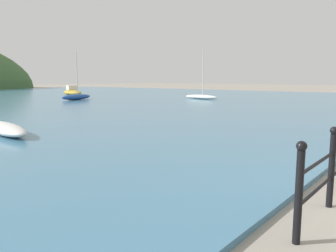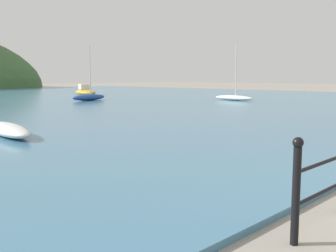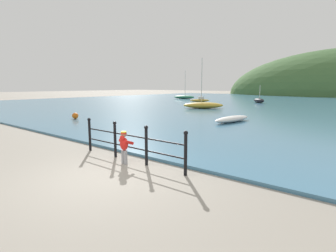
% 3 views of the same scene
% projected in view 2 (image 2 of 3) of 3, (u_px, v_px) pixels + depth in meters
% --- Properties ---
extents(boat_far_left, '(3.35, 1.41, 4.05)m').
position_uv_depth(boat_far_left, '(89.00, 97.00, 29.27)').
color(boat_far_left, '#1E4793').
rests_on(boat_far_left, water).
extents(boat_green_fishing, '(3.48, 5.37, 1.05)m').
position_uv_depth(boat_green_fishing, '(85.00, 92.00, 37.84)').
color(boat_green_fishing, gold).
rests_on(boat_green_fishing, water).
extents(boat_white_sailboat, '(1.27, 3.48, 0.37)m').
position_uv_depth(boat_white_sailboat, '(7.00, 129.00, 11.78)').
color(boat_white_sailboat, silver).
rests_on(boat_white_sailboat, water).
extents(boat_nearest_quay, '(1.15, 3.56, 4.23)m').
position_uv_depth(boat_nearest_quay, '(234.00, 97.00, 29.61)').
color(boat_nearest_quay, silver).
rests_on(boat_nearest_quay, water).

